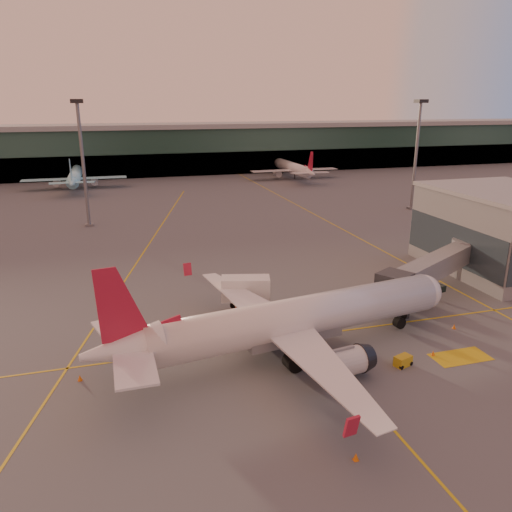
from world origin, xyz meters
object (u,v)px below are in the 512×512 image
object	(u,v)px
main_airplane	(290,321)
gpu_cart	(403,361)
catering_truck	(246,293)
pushback_tug	(415,301)

from	to	relation	value
main_airplane	gpu_cart	xyz separation A→B (m)	(10.17, -5.09, -3.41)
main_airplane	catering_truck	size ratio (longest dim) A/B	6.27
catering_truck	pushback_tug	xyz separation A→B (m)	(21.28, -4.34, -1.89)
main_airplane	gpu_cart	size ratio (longest dim) A/B	19.75
main_airplane	pushback_tug	size ratio (longest dim) A/B	10.49
catering_truck	pushback_tug	distance (m)	21.80
main_airplane	gpu_cart	bearing A→B (deg)	-35.25
gpu_cart	pushback_tug	xyz separation A→B (m)	(9.82, 12.78, 0.21)
catering_truck	main_airplane	bearing A→B (deg)	-69.45
main_airplane	gpu_cart	distance (m)	11.88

